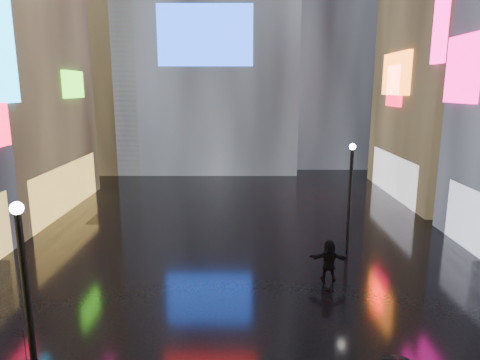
{
  "coord_description": "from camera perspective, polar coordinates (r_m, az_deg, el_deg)",
  "views": [
    {
      "loc": [
        0.04,
        -0.43,
        7.67
      ],
      "look_at": [
        0.0,
        12.0,
        5.0
      ],
      "focal_mm": 32.0,
      "sensor_mm": 36.0,
      "label": 1
    }
  ],
  "objects": [
    {
      "name": "ground",
      "position": [
        21.83,
        0.07,
        -8.45
      ],
      "size": [
        140.0,
        140.0,
        0.0
      ],
      "primitive_type": "plane",
      "color": "black",
      "rests_on": "ground"
    },
    {
      "name": "tower_flank_left",
      "position": [
        45.01,
        -18.98,
        18.31
      ],
      "size": [
        10.0,
        10.0,
        26.0
      ],
      "primitive_type": "cube",
      "color": "black",
      "rests_on": "ground"
    },
    {
      "name": "lamp_near",
      "position": [
        11.49,
        -26.57,
        -13.54
      ],
      "size": [
        0.3,
        0.3,
        5.2
      ],
      "color": "black",
      "rests_on": "ground"
    },
    {
      "name": "lamp_far",
      "position": [
        20.68,
        14.46,
        -1.48
      ],
      "size": [
        0.3,
        0.3,
        5.2
      ],
      "color": "black",
      "rests_on": "ground"
    },
    {
      "name": "pedestrian_5",
      "position": [
        17.96,
        11.79,
        -10.44
      ],
      "size": [
        1.63,
        0.67,
        1.71
      ],
      "primitive_type": "imported",
      "rotation": [
        0.0,
        0.0,
        3.04
      ],
      "color": "black",
      "rests_on": "ground"
    },
    {
      "name": "umbrella_2",
      "position": [
        11.28,
        -26.77,
        -19.24
      ],
      "size": [
        1.24,
        1.25,
        0.91
      ],
      "primitive_type": "imported",
      "rotation": [
        0.0,
        0.0,
        0.29
      ],
      "color": "black",
      "rests_on": "pedestrian_4"
    }
  ]
}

